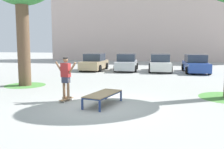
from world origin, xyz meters
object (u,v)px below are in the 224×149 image
at_px(car_tan, 94,63).
at_px(car_white, 160,63).
at_px(car_silver, 127,63).
at_px(car_blue, 196,64).
at_px(skate_box, 103,94).
at_px(skateboard, 66,99).
at_px(skater, 66,75).

bearing_deg(car_tan, car_white, 2.89).
xyz_separation_m(car_silver, car_white, (2.94, 0.01, 0.00)).
relative_size(car_tan, car_blue, 0.99).
xyz_separation_m(skate_box, skateboard, (-1.65, 0.31, -0.34)).
bearing_deg(skate_box, car_blue, 69.98).
bearing_deg(skate_box, car_white, 82.74).
xyz_separation_m(skateboard, car_blue, (6.22, 12.24, 0.61)).
distance_m(skate_box, skateboard, 1.71).
bearing_deg(car_white, car_silver, -179.88).
height_order(skateboard, car_blue, car_blue).
xyz_separation_m(skater, car_tan, (-2.59, 12.21, -0.38)).
relative_size(skate_box, skater, 1.19).
distance_m(skate_box, car_white, 12.93).
relative_size(skateboard, car_blue, 0.19).
height_order(skate_box, car_blue, car_blue).
xyz_separation_m(skateboard, car_tan, (-2.59, 12.22, 0.61)).
relative_size(car_silver, car_blue, 1.00).
relative_size(skater, car_silver, 0.39).
xyz_separation_m(car_tan, car_blue, (8.81, 0.02, 0.00)).
height_order(skate_box, skateboard, skate_box).
distance_m(car_tan, car_blue, 8.81).
bearing_deg(car_tan, skate_box, -71.31).
distance_m(skateboard, skater, 0.99).
height_order(skate_box, car_white, car_white).
bearing_deg(skater, car_white, 75.30).
bearing_deg(skater, car_tan, 101.98).
distance_m(skateboard, car_blue, 13.74).
height_order(skate_box, car_tan, car_tan).
height_order(car_tan, car_white, same).
bearing_deg(skater, skate_box, -10.83).
distance_m(skate_box, car_silver, 12.89).
xyz_separation_m(skateboard, car_white, (3.28, 12.51, 0.61)).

